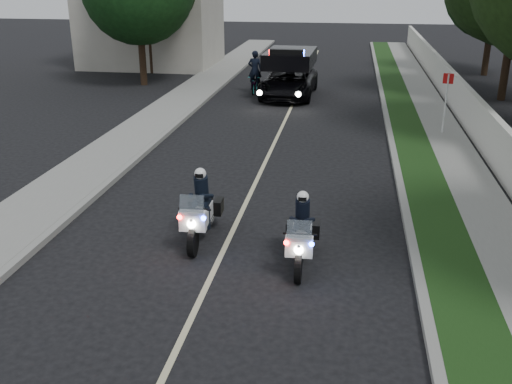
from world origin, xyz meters
TOP-DOWN VIEW (x-y plane):
  - ground at (0.00, 0.00)m, footprint 120.00×120.00m
  - curb_right at (4.10, 10.00)m, footprint 0.20×60.00m
  - grass_verge at (4.80, 10.00)m, footprint 1.20×60.00m
  - sidewalk_right at (6.10, 10.00)m, footprint 1.40×60.00m
  - property_wall at (7.10, 10.00)m, footprint 0.22×60.00m
  - curb_left at (-4.10, 10.00)m, footprint 0.20×60.00m
  - sidewalk_left at (-5.20, 10.00)m, footprint 2.00×60.00m
  - building_far at (-10.00, 26.00)m, footprint 8.00×6.00m
  - lane_marking at (0.00, 10.00)m, footprint 0.12×50.00m
  - police_moto_left at (-0.63, 1.30)m, footprint 0.78×2.00m
  - police_moto_right at (1.72, 0.49)m, footprint 0.69×1.87m
  - police_suv at (-0.38, 17.58)m, footprint 2.55×5.27m
  - bicycle at (-2.14, 18.19)m, footprint 0.61×1.66m
  - cyclist at (-2.14, 18.19)m, footprint 0.69×0.47m
  - sign_post at (6.00, 11.27)m, footprint 0.45×0.45m
  - tree_right_d at (9.64, 18.39)m, footprint 8.75×8.75m
  - tree_right_e at (10.24, 25.49)m, footprint 5.86×5.86m
  - tree_left_near at (-8.34, 19.39)m, footprint 6.66×6.66m
  - tree_left_far at (-9.14, 23.16)m, footprint 7.54×7.54m

SIDE VIEW (x-z plane):
  - ground at x=0.00m, z-range 0.00..0.00m
  - police_moto_left at x=-0.63m, z-range -0.84..0.84m
  - police_moto_right at x=1.72m, z-range -0.79..0.79m
  - police_suv at x=-0.38m, z-range -1.27..1.27m
  - bicycle at x=-2.14m, z-range -0.43..0.43m
  - cyclist at x=-2.14m, z-range -0.94..0.94m
  - sign_post at x=6.00m, z-range -1.20..1.20m
  - tree_right_d at x=9.64m, z-range -5.65..5.65m
  - tree_right_e at x=10.24m, z-range -4.64..4.64m
  - tree_left_near at x=-8.34m, z-range -4.80..4.80m
  - tree_left_far at x=-9.14m, z-range -5.11..5.11m
  - lane_marking at x=0.00m, z-range 0.00..0.01m
  - curb_right at x=4.10m, z-range 0.00..0.15m
  - curb_left at x=-4.10m, z-range 0.00..0.15m
  - grass_verge at x=4.80m, z-range 0.00..0.16m
  - sidewalk_right at x=6.10m, z-range 0.00..0.16m
  - sidewalk_left at x=-5.20m, z-range 0.00..0.16m
  - property_wall at x=7.10m, z-range 0.00..1.50m
  - building_far at x=-10.00m, z-range 0.00..7.00m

